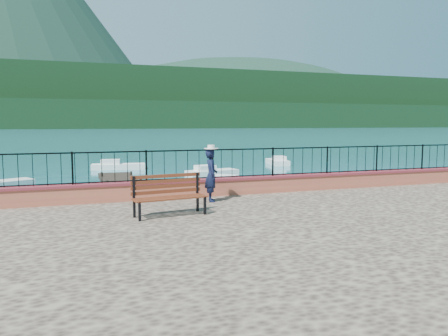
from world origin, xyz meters
TOP-DOWN VIEW (x-y plane):
  - ground at (0.00, 0.00)m, footprint 2000.00×2000.00m
  - parapet at (0.00, 3.70)m, footprint 28.00×0.46m
  - railing at (0.00, 3.70)m, footprint 27.00×0.05m
  - dock at (-2.00, 12.00)m, footprint 2.00×16.00m
  - far_forest at (0.00, 300.00)m, footprint 900.00×60.00m
  - foothills at (0.00, 360.00)m, footprint 900.00×120.00m
  - companion_hill at (220.00, 560.00)m, footprint 448.00×384.00m
  - park_bench at (-2.35, 1.06)m, footprint 1.99×0.86m
  - person at (-0.68, 2.70)m, footprint 0.49×0.65m
  - hat at (-0.68, 2.70)m, footprint 0.44×0.44m
  - boat_1 at (3.61, 11.93)m, footprint 3.47×3.18m
  - boat_2 at (4.40, 18.18)m, footprint 3.74×1.94m
  - boat_4 at (-1.14, 24.94)m, footprint 4.25×1.90m
  - boat_5 at (12.42, 24.31)m, footprint 1.89×3.52m

SIDE VIEW (x-z plane):
  - ground at x=0.00m, z-range 0.00..0.00m
  - companion_hill at x=220.00m, z-range -90.00..90.00m
  - dock at x=-2.00m, z-range 0.00..0.30m
  - boat_1 at x=3.61m, z-range 0.00..0.80m
  - boat_2 at x=4.40m, z-range 0.00..0.80m
  - boat_4 at x=-1.14m, z-range 0.00..0.80m
  - boat_5 at x=12.42m, z-range 0.00..0.80m
  - parapet at x=0.00m, z-range 1.20..1.78m
  - park_bench at x=-2.35m, z-range 0.98..2.05m
  - person at x=-0.68m, z-range 1.20..2.83m
  - railing at x=0.00m, z-range 1.78..2.73m
  - hat at x=-0.68m, z-range 2.83..2.95m
  - far_forest at x=0.00m, z-range 0.00..18.00m
  - foothills at x=0.00m, z-range 0.00..44.00m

